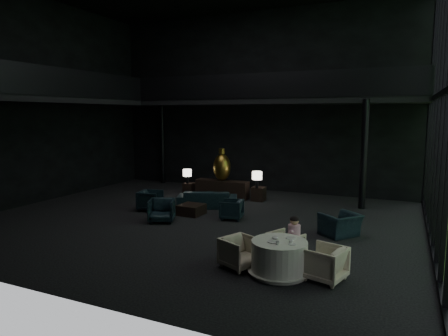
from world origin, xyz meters
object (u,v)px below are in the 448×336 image
at_px(lounge_armchair_west, 150,199).
at_px(dining_table, 279,260).
at_px(bronze_urn, 222,167).
at_px(sofa, 207,195).
at_px(lounge_armchair_east, 231,209).
at_px(dining_chair_west, 240,251).
at_px(dining_chair_north, 286,245).
at_px(side_table_right, 259,194).
at_px(dining_chair_east, 325,261).
at_px(lounge_armchair_south, 162,209).
at_px(child, 294,229).
at_px(table_lamp_right, 257,176).
at_px(coffee_table, 191,210).
at_px(side_table_left, 189,189).
at_px(window_armchair, 340,222).
at_px(console, 222,189).

distance_m(lounge_armchair_west, dining_table, 7.03).
height_order(bronze_urn, sofa, bronze_urn).
relative_size(lounge_armchair_east, dining_chair_west, 0.87).
height_order(dining_chair_north, dining_chair_west, dining_chair_west).
bearing_deg(dining_chair_north, sofa, -19.22).
relative_size(sofa, lounge_armchair_west, 2.85).
relative_size(side_table_right, lounge_armchair_east, 0.84).
bearing_deg(dining_chair_west, sofa, 58.40).
height_order(dining_table, dining_chair_east, dining_chair_east).
distance_m(bronze_urn, side_table_right, 1.90).
distance_m(lounge_armchair_east, lounge_armchair_south, 2.30).
xyz_separation_m(bronze_urn, dining_table, (4.51, -6.80, -0.97)).
distance_m(dining_table, dining_chair_north, 0.97).
bearing_deg(dining_chair_east, lounge_armchair_south, -98.28).
height_order(bronze_urn, child, bronze_urn).
bearing_deg(lounge_armchair_south, side_table_right, 43.34).
relative_size(table_lamp_right, lounge_armchair_south, 0.77).
xyz_separation_m(lounge_armchair_west, lounge_armchair_south, (1.24, -1.15, 0.02)).
bearing_deg(dining_chair_west, bronze_urn, 52.28).
xyz_separation_m(lounge_armchair_south, child, (4.79, -1.61, 0.33)).
xyz_separation_m(lounge_armchair_east, coffee_table, (-1.51, -0.03, -0.15)).
height_order(lounge_armchair_east, dining_chair_north, dining_chair_north).
bearing_deg(lounge_armchair_west, side_table_left, -10.24).
distance_m(dining_table, dining_chair_west, 0.93).
bearing_deg(dining_chair_east, dining_chair_north, -112.92).
bearing_deg(coffee_table, window_armchair, -4.29).
distance_m(console, bronze_urn, 0.94).
distance_m(lounge_armchair_east, dining_chair_east, 5.27).
height_order(bronze_urn, window_armchair, bronze_urn).
relative_size(dining_chair_east, dining_chair_west, 1.09).
bearing_deg(window_armchair, dining_chair_north, 17.49).
xyz_separation_m(table_lamp_right, child, (2.99, -5.70, -0.27)).
height_order(side_table_left, table_lamp_right, table_lamp_right).
height_order(lounge_armchair_west, lounge_armchair_south, lounge_armchair_south).
relative_size(side_table_right, lounge_armchair_west, 0.67).
xyz_separation_m(console, bronze_urn, (0.00, -0.02, 0.94)).
height_order(lounge_armchair_west, child, child).
bearing_deg(console, dining_chair_east, -50.85).
bearing_deg(child, dining_table, 85.37).
height_order(lounge_armchair_west, dining_chair_north, lounge_armchair_west).
distance_m(sofa, dining_chair_east, 7.17).
xyz_separation_m(dining_chair_north, dining_chair_east, (1.09, -0.86, 0.07)).
xyz_separation_m(sofa, coffee_table, (-0.01, -1.22, -0.28)).
bearing_deg(lounge_armchair_east, sofa, -137.50).
bearing_deg(bronze_urn, lounge_armchair_east, -60.00).
height_order(side_table_left, lounge_armchair_east, lounge_armchair_east).
xyz_separation_m(side_table_left, sofa, (1.83, -1.88, 0.21)).
xyz_separation_m(side_table_right, child, (2.99, -5.91, 0.49)).
distance_m(console, dining_chair_east, 8.67).
bearing_deg(window_armchair, coffee_table, -55.99).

